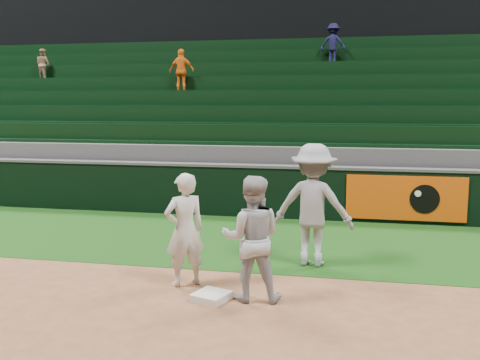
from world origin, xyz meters
name	(u,v)px	position (x,y,z in m)	size (l,w,h in m)	color
ground	(223,292)	(0.00, 0.00, 0.00)	(70.00, 70.00, 0.00)	brown
foul_grass	(258,240)	(0.00, 3.00, 0.00)	(36.00, 4.20, 0.01)	#11370D
upper_deck	(313,28)	(0.00, 17.45, 6.00)	(40.00, 12.00, 12.00)	black
first_base	(212,296)	(-0.08, -0.34, 0.05)	(0.45, 0.45, 0.10)	white
first_baseman	(185,230)	(-0.62, 0.18, 0.85)	(0.62, 0.41, 1.69)	silver
baserunner	(252,238)	(0.46, -0.20, 0.87)	(0.84, 0.66, 1.73)	#A8ACB3
base_coach	(313,205)	(1.18, 1.56, 1.03)	(1.32, 0.76, 2.04)	#90939D
field_wall	(274,191)	(0.03, 5.20, 0.63)	(36.00, 0.45, 1.25)	black
stadium_seating	(291,136)	(-0.01, 8.97, 1.70)	(36.00, 5.95, 5.15)	#3D3D40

